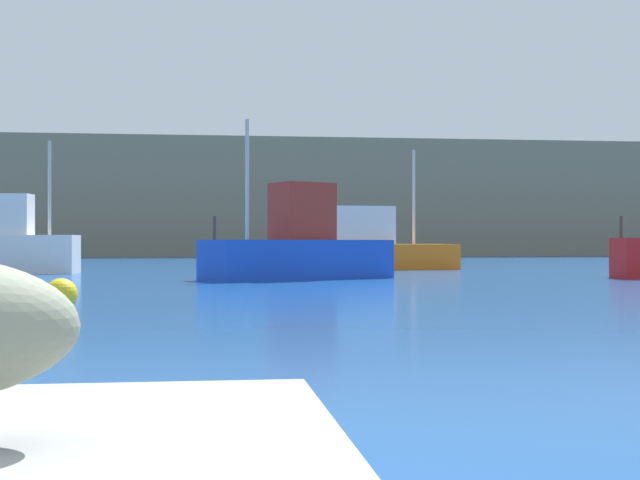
{
  "coord_description": "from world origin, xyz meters",
  "views": [
    {
      "loc": [
        0.78,
        -3.11,
        1.19
      ],
      "look_at": [
        3.5,
        17.74,
        1.22
      ],
      "focal_mm": 52.28,
      "sensor_mm": 36.0,
      "label": 1
    }
  ],
  "objects": [
    {
      "name": "hillside_backdrop",
      "position": [
        0.0,
        75.96,
        4.61
      ],
      "size": [
        140.0,
        16.47,
        9.21
      ],
      "primitive_type": "cube",
      "color": "#7F755B",
      "rests_on": "ground"
    },
    {
      "name": "fishing_boat_white",
      "position": [
        -6.18,
        32.35,
        1.06
      ],
      "size": [
        5.06,
        1.94,
        4.89
      ],
      "rotation": [
        0.0,
        0.0,
        -0.1
      ],
      "color": "white",
      "rests_on": "ground"
    },
    {
      "name": "fishing_boat_blue",
      "position": [
        3.91,
        25.94,
        0.96
      ],
      "size": [
        6.35,
        4.45,
        4.89
      ],
      "rotation": [
        0.0,
        0.0,
        3.61
      ],
      "color": "blue",
      "rests_on": "ground"
    },
    {
      "name": "fishing_boat_orange",
      "position": [
        7.53,
        35.5,
        0.91
      ],
      "size": [
        8.19,
        3.81,
        5.1
      ],
      "rotation": [
        0.0,
        0.0,
        0.15
      ],
      "color": "orange",
      "rests_on": "ground"
    },
    {
      "name": "mooring_buoy",
      "position": [
        -1.55,
        13.22,
        0.28
      ],
      "size": [
        0.56,
        0.56,
        0.56
      ],
      "primitive_type": "sphere",
      "color": "yellow",
      "rests_on": "ground"
    }
  ]
}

